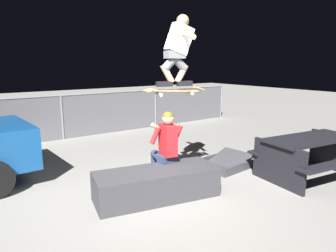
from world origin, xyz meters
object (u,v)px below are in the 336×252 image
Objects in this scene: person_sitting_on_ledge at (166,145)px; skateboard at (174,91)px; kicker_ramp at (225,164)px; skater_airborne at (178,47)px; ledge_box_main at (157,184)px; picnic_table_back at (310,151)px.

skateboard reaches higher than person_sitting_on_ledge.
person_sitting_on_ledge is 1.24× the size of kicker_ramp.
skater_airborne reaches higher than person_sitting_on_ledge.
ledge_box_main is at bearing -168.54° from kicker_ramp.
person_sitting_on_ledge reaches higher than kicker_ramp.
kicker_ramp is 0.55× the size of picnic_table_back.
person_sitting_on_ledge is at bearing 39.02° from ledge_box_main.
skater_airborne is (0.23, -0.02, 1.58)m from person_sitting_on_ledge.
ledge_box_main is 1.46× the size of person_sitting_on_ledge.
picnic_table_back is at bearing -17.82° from ledge_box_main.
skater_airborne is (0.06, -0.01, 0.69)m from skateboard.
person_sitting_on_ledge is 1.65m from kicker_ramp.
picnic_table_back is (2.32, -1.19, -0.21)m from person_sitting_on_ledge.
person_sitting_on_ledge is 2.62m from picnic_table_back.
person_sitting_on_ledge reaches higher than ledge_box_main.
skater_airborne is 0.60× the size of picnic_table_back.
person_sitting_on_ledge is at bearing -177.48° from kicker_ramp.
ledge_box_main is at bearing -151.31° from skateboard.
picnic_table_back reaches higher than ledge_box_main.
picnic_table_back is (2.09, -1.17, -1.79)m from skater_airborne.
skater_airborne reaches higher than ledge_box_main.
skater_airborne is (0.63, 0.30, 2.06)m from ledge_box_main.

